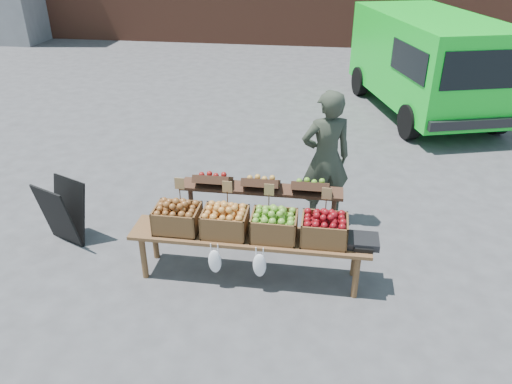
% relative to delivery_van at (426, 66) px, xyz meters
% --- Properties ---
extents(ground, '(80.00, 80.00, 0.00)m').
position_rel_delivery_van_xyz_m(ground, '(-2.08, -6.62, -1.02)').
color(ground, '#47474A').
extents(delivery_van, '(3.32, 4.97, 2.04)m').
position_rel_delivery_van_xyz_m(delivery_van, '(0.00, 0.00, 0.00)').
color(delivery_van, '#0CE027').
rests_on(delivery_van, ground).
extents(vendor, '(0.79, 0.65, 1.86)m').
position_rel_delivery_van_xyz_m(vendor, '(-1.99, -4.90, -0.09)').
color(vendor, '#2D3428').
rests_on(vendor, ground).
extents(chalkboard_sign, '(0.63, 0.50, 0.84)m').
position_rel_delivery_van_xyz_m(chalkboard_sign, '(-5.24, -5.92, -0.60)').
color(chalkboard_sign, black).
rests_on(chalkboard_sign, ground).
extents(back_table, '(2.10, 0.44, 1.04)m').
position_rel_delivery_van_xyz_m(back_table, '(-2.75, -5.59, -0.50)').
color(back_table, '#3F2619').
rests_on(back_table, ground).
extents(display_bench, '(2.70, 0.56, 0.57)m').
position_rel_delivery_van_xyz_m(display_bench, '(-2.78, -6.31, -0.74)').
color(display_bench, brown).
rests_on(display_bench, ground).
extents(crate_golden_apples, '(0.50, 0.40, 0.28)m').
position_rel_delivery_van_xyz_m(crate_golden_apples, '(-3.61, -6.31, -0.31)').
color(crate_golden_apples, brown).
rests_on(crate_golden_apples, display_bench).
extents(crate_russet_pears, '(0.50, 0.40, 0.28)m').
position_rel_delivery_van_xyz_m(crate_russet_pears, '(-3.06, -6.31, -0.31)').
color(crate_russet_pears, gold).
rests_on(crate_russet_pears, display_bench).
extents(crate_red_apples, '(0.50, 0.40, 0.28)m').
position_rel_delivery_van_xyz_m(crate_red_apples, '(-2.51, -6.31, -0.31)').
color(crate_red_apples, '#4F8E1E').
rests_on(crate_red_apples, display_bench).
extents(crate_green_apples, '(0.50, 0.40, 0.28)m').
position_rel_delivery_van_xyz_m(crate_green_apples, '(-1.96, -6.31, -0.31)').
color(crate_green_apples, '#620812').
rests_on(crate_green_apples, display_bench).
extents(weighing_scale, '(0.34, 0.30, 0.08)m').
position_rel_delivery_van_xyz_m(weighing_scale, '(-1.53, -6.31, -0.41)').
color(weighing_scale, black).
rests_on(weighing_scale, display_bench).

